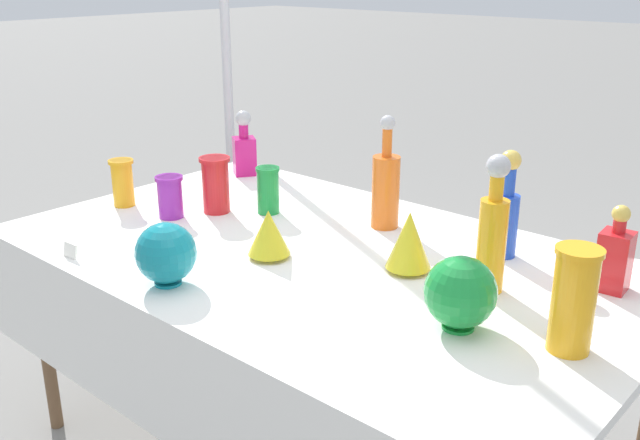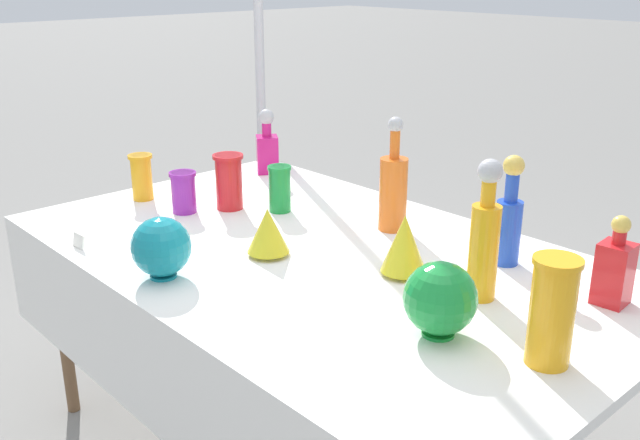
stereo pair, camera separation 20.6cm
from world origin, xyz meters
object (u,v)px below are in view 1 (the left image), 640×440
(square_decanter_0, at_px, (244,148))
(round_bowl_0, at_px, (460,292))
(tall_bottle_1, at_px, (493,232))
(round_bowl_1, at_px, (166,253))
(slender_vase_3, at_px, (574,298))
(slender_vase_4, at_px, (123,181))
(tall_bottle_0, at_px, (386,186))
(canopy_pole, at_px, (227,66))
(square_decanter_1, at_px, (615,256))
(slender_vase_0, at_px, (216,183))
(slender_vase_2, at_px, (268,189))
(tall_bottle_2, at_px, (506,212))
(fluted_vase_0, at_px, (409,241))
(slender_vase_1, at_px, (170,195))

(square_decanter_0, relative_size, round_bowl_0, 1.46)
(tall_bottle_1, height_order, round_bowl_1, tall_bottle_1)
(round_bowl_1, bearing_deg, tall_bottle_1, 38.78)
(slender_vase_3, distance_m, slender_vase_4, 1.58)
(tall_bottle_0, xyz_separation_m, canopy_pole, (-1.25, 0.45, 0.22))
(square_decanter_1, height_order, slender_vase_0, square_decanter_1)
(slender_vase_2, bearing_deg, slender_vase_4, -147.30)
(tall_bottle_2, height_order, fluted_vase_0, tall_bottle_2)
(slender_vase_3, bearing_deg, tall_bottle_1, 150.72)
(tall_bottle_1, xyz_separation_m, slender_vase_0, (-1.01, -0.05, -0.06))
(tall_bottle_1, height_order, slender_vase_0, tall_bottle_1)
(tall_bottle_0, xyz_separation_m, slender_vase_2, (-0.38, -0.15, -0.05))
(tall_bottle_0, distance_m, slender_vase_2, 0.41)
(slender_vase_2, bearing_deg, tall_bottle_2, 13.00)
(slender_vase_0, xyz_separation_m, fluted_vase_0, (0.78, 0.02, -0.01))
(slender_vase_3, relative_size, round_bowl_0, 1.36)
(square_decanter_0, height_order, canopy_pole, canopy_pole)
(tall_bottle_0, bearing_deg, round_bowl_1, -102.91)
(slender_vase_2, height_order, round_bowl_0, round_bowl_0)
(slender_vase_4, xyz_separation_m, round_bowl_0, (1.35, -0.01, 0.00))
(slender_vase_0, relative_size, round_bowl_1, 1.13)
(slender_vase_0, bearing_deg, tall_bottle_2, 17.45)
(square_decanter_0, bearing_deg, tall_bottle_1, -14.48)
(slender_vase_0, bearing_deg, round_bowl_0, -9.61)
(tall_bottle_0, distance_m, tall_bottle_2, 0.40)
(tall_bottle_1, distance_m, tall_bottle_2, 0.25)
(slender_vase_0, bearing_deg, tall_bottle_1, 2.97)
(slender_vase_0, relative_size, fluted_vase_0, 1.11)
(tall_bottle_0, height_order, slender_vase_3, tall_bottle_0)
(slender_vase_3, bearing_deg, slender_vase_4, -177.68)
(round_bowl_0, bearing_deg, square_decanter_1, 67.10)
(square_decanter_1, height_order, slender_vase_2, square_decanter_1)
(tall_bottle_1, relative_size, tall_bottle_2, 1.15)
(tall_bottle_0, distance_m, round_bowl_0, 0.69)
(slender_vase_4, bearing_deg, fluted_vase_0, 9.87)
(tall_bottle_2, distance_m, slender_vase_0, 0.97)
(round_bowl_0, distance_m, canopy_pole, 2.01)
(canopy_pole, bearing_deg, slender_vase_2, -34.81)
(slender_vase_0, distance_m, slender_vase_4, 0.34)
(slender_vase_3, height_order, round_bowl_1, slender_vase_3)
(tall_bottle_2, relative_size, slender_vase_1, 2.22)
(canopy_pole, bearing_deg, round_bowl_1, -47.72)
(slender_vase_0, height_order, fluted_vase_0, slender_vase_0)
(slender_vase_0, height_order, slender_vase_2, slender_vase_0)
(slender_vase_2, xyz_separation_m, fluted_vase_0, (0.64, -0.09, 0.00))
(slender_vase_4, bearing_deg, slender_vase_0, 29.97)
(slender_vase_4, bearing_deg, square_decanter_1, 15.83)
(slender_vase_4, relative_size, fluted_vase_0, 0.96)
(tall_bottle_0, height_order, canopy_pole, canopy_pole)
(tall_bottle_1, relative_size, slender_vase_2, 2.28)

